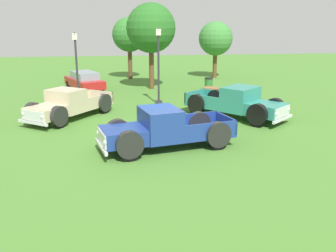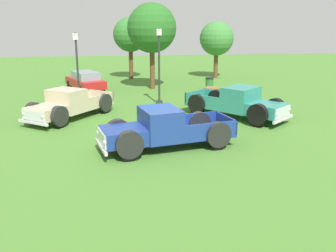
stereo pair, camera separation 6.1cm
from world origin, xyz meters
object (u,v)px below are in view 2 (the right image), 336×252
Objects in this scene: trash_can at (209,84)px; picnic_table at (218,92)px; sedan_distant_a at (85,81)px; oak_tree_center at (217,39)px; pickup_truck_foreground at (159,130)px; lamp_post_far at (159,65)px; pickup_truck_behind_right at (241,104)px; oak_tree_east at (152,28)px; lamp_post_near at (77,67)px; oak_tree_west at (130,35)px; pickup_truck_behind_left at (66,105)px.

picnic_table is at bearing -93.63° from trash_can.
sedan_distant_a is 12.25m from oak_tree_center.
lamp_post_far is at bearing 83.87° from pickup_truck_foreground.
pickup_truck_behind_right is 0.86× the size of oak_tree_east.
trash_can is (8.89, 3.23, -1.75)m from lamp_post_near.
picnic_table is 7.15m from oak_tree_east.
oak_tree_west reaches higher than trash_can.
oak_tree_west reaches higher than sedan_distant_a.
oak_tree_east is at bearing -141.14° from oak_tree_center.
lamp_post_far is at bearing -167.85° from picnic_table.
pickup_truck_foreground is 8.36m from lamp_post_far.
pickup_truck_behind_right is 1.17× the size of lamp_post_far.
pickup_truck_foreground reaches higher than sedan_distant_a.
oak_tree_east is at bearing 128.98° from picnic_table.
lamp_post_near is 0.94× the size of lamp_post_far.
sedan_distant_a is at bearing 131.72° from lamp_post_far.
trash_can is (4.07, 4.17, -1.88)m from lamp_post_far.
pickup_truck_behind_left is 6.12m from lamp_post_far.
lamp_post_near is 14.45m from oak_tree_center.
sedan_distant_a reaches higher than picnic_table.
pickup_truck_behind_right is 14.69m from oak_tree_center.
lamp_post_near reaches higher than picnic_table.
sedan_distant_a is 0.91× the size of oak_tree_center.
lamp_post_far is at bearing 134.31° from pickup_truck_behind_right.
lamp_post_near is 1.84× the size of picnic_table.
pickup_truck_foreground is at bearing -117.77° from picnic_table.
oak_tree_west is (-5.17, 10.03, 3.21)m from picnic_table.
trash_can is at bearing 86.37° from picnic_table.
picnic_table is (8.95, 3.81, -0.25)m from pickup_truck_behind_left.
trash_can is at bearing -7.75° from sedan_distant_a.
oak_tree_west is at bearing 104.46° from oak_tree_east.
lamp_post_near is (-3.94, 9.10, 1.45)m from pickup_truck_foreground.
oak_tree_center is at bearing 69.41° from pickup_truck_foreground.
oak_tree_east is at bearing -75.54° from oak_tree_west.
pickup_truck_foreground is 1.06× the size of pickup_truck_behind_right.
sedan_distant_a reaches higher than trash_can.
pickup_truck_behind_left is 0.98× the size of pickup_truck_behind_right.
oak_tree_east reaches higher than lamp_post_far.
lamp_post_far is 1.95× the size of picnic_table.
lamp_post_far is (0.88, 8.16, 1.58)m from pickup_truck_foreground.
oak_tree_east reaches higher than trash_can.
trash_can is at bearing -18.56° from oak_tree_east.
pickup_truck_behind_right is at bearing 41.95° from pickup_truck_foreground.
oak_tree_east reaches higher than pickup_truck_behind_left.
lamp_post_far is (5.09, 2.98, 1.62)m from pickup_truck_behind_left.
pickup_truck_behind_right reaches higher than picnic_table.
oak_tree_west is (-1.38, 5.35, -0.65)m from oak_tree_east.
trash_can is (9.16, 7.15, -0.27)m from pickup_truck_behind_left.
oak_tree_west reaches higher than picnic_table.
oak_tree_west is 7.41m from oak_tree_center.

